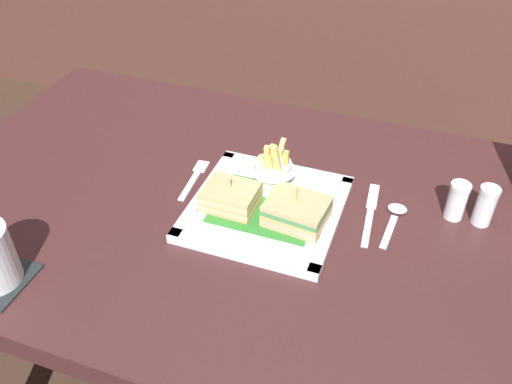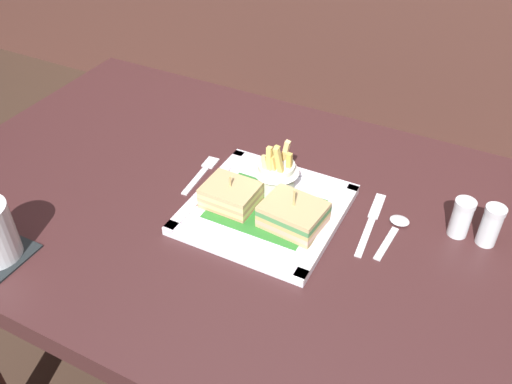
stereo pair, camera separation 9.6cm
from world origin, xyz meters
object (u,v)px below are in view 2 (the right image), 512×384
(dining_table, at_px, (247,247))
(sandwich_half_right, at_px, (293,215))
(sandwich_half_left, at_px, (231,195))
(knife, at_px, (371,221))
(square_plate, at_px, (266,209))
(fries_cup, at_px, (276,171))
(fork, at_px, (202,173))
(salt_shaker, at_px, (461,220))
(spoon, at_px, (396,226))
(pepper_shaker, at_px, (490,228))

(dining_table, bearing_deg, sandwich_half_right, -8.84)
(sandwich_half_left, xyz_separation_m, knife, (0.24, 0.08, -0.03))
(square_plate, relative_size, sandwich_half_left, 2.76)
(square_plate, bearing_deg, fries_cup, 97.03)
(fork, relative_size, salt_shaker, 1.79)
(spoon, bearing_deg, square_plate, -163.71)
(dining_table, distance_m, square_plate, 0.12)
(sandwich_half_right, distance_m, salt_shaker, 0.28)
(square_plate, bearing_deg, sandwich_half_right, -17.87)
(spoon, xyz_separation_m, salt_shaker, (0.10, 0.03, 0.03))
(dining_table, distance_m, fork, 0.17)
(square_plate, bearing_deg, fork, 164.39)
(salt_shaker, relative_size, pepper_shaker, 0.95)
(fork, distance_m, pepper_shaker, 0.53)
(square_plate, distance_m, sandwich_half_right, 0.07)
(fries_cup, xyz_separation_m, knife, (0.18, 0.01, -0.05))
(dining_table, height_order, spoon, spoon)
(salt_shaker, xyz_separation_m, pepper_shaker, (0.05, 0.00, 0.00))
(sandwich_half_right, bearing_deg, knife, 35.08)
(sandwich_half_left, xyz_separation_m, spoon, (0.28, 0.08, -0.03))
(sandwich_half_left, distance_m, pepper_shaker, 0.44)
(square_plate, height_order, knife, square_plate)
(dining_table, distance_m, knife, 0.25)
(fries_cup, relative_size, salt_shaker, 1.54)
(sandwich_half_right, distance_m, fries_cup, 0.10)
(sandwich_half_left, relative_size, salt_shaker, 1.32)
(sandwich_half_left, height_order, salt_shaker, same)
(sandwich_half_left, xyz_separation_m, salt_shaker, (0.38, 0.12, 0.00))
(dining_table, distance_m, pepper_shaker, 0.44)
(square_plate, height_order, sandwich_half_right, sandwich_half_right)
(fork, xyz_separation_m, salt_shaker, (0.48, 0.05, 0.03))
(sandwich_half_right, bearing_deg, salt_shaker, 24.90)
(sandwich_half_left, distance_m, fork, 0.12)
(fries_cup, distance_m, fork, 0.16)
(fork, relative_size, spoon, 1.07)
(sandwich_half_left, bearing_deg, sandwich_half_right, 0.00)
(salt_shaker, bearing_deg, sandwich_half_left, -162.56)
(sandwich_half_right, bearing_deg, pepper_shaker, 21.43)
(square_plate, relative_size, salt_shaker, 3.65)
(square_plate, height_order, sandwich_half_left, sandwich_half_left)
(square_plate, xyz_separation_m, spoon, (0.22, 0.06, -0.00))
(knife, bearing_deg, spoon, 3.67)
(pepper_shaker, bearing_deg, spoon, -166.43)
(sandwich_half_left, distance_m, salt_shaker, 0.40)
(fork, height_order, salt_shaker, salt_shaker)
(salt_shaker, bearing_deg, fries_cup, -172.19)
(fork, xyz_separation_m, knife, (0.34, 0.02, -0.00))
(square_plate, distance_m, fork, 0.17)
(fries_cup, bearing_deg, dining_table, -118.34)
(sandwich_half_right, xyz_separation_m, fries_cup, (-0.07, 0.07, 0.02))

